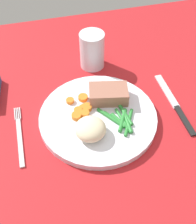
% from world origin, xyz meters
% --- Properties ---
extents(dining_table, '(1.20, 0.90, 0.02)m').
position_xyz_m(dining_table, '(0.00, 0.00, 0.01)').
color(dining_table, red).
rests_on(dining_table, ground).
extents(dinner_plate, '(0.27, 0.27, 0.02)m').
position_xyz_m(dinner_plate, '(0.03, -0.02, 0.03)').
color(dinner_plate, white).
rests_on(dinner_plate, dining_table).
extents(meat_portion, '(0.10, 0.07, 0.03)m').
position_xyz_m(meat_portion, '(0.07, 0.02, 0.05)').
color(meat_portion, '#A86B56').
rests_on(meat_portion, dinner_plate).
extents(mashed_potatoes, '(0.07, 0.07, 0.04)m').
position_xyz_m(mashed_potatoes, '(0.00, -0.07, 0.05)').
color(mashed_potatoes, beige).
rests_on(mashed_potatoes, dinner_plate).
extents(carrot_slices, '(0.05, 0.08, 0.01)m').
position_xyz_m(carrot_slices, '(-0.00, 0.01, 0.04)').
color(carrot_slices, orange).
rests_on(carrot_slices, dinner_plate).
extents(green_beans, '(0.08, 0.10, 0.01)m').
position_xyz_m(green_beans, '(0.08, -0.05, 0.04)').
color(green_beans, '#2D8C38').
rests_on(green_beans, dinner_plate).
extents(fork, '(0.01, 0.17, 0.00)m').
position_xyz_m(fork, '(-0.15, -0.02, 0.02)').
color(fork, silver).
rests_on(fork, dining_table).
extents(knife, '(0.02, 0.21, 0.01)m').
position_xyz_m(knife, '(0.22, -0.02, 0.02)').
color(knife, black).
rests_on(knife, dining_table).
extents(water_glass, '(0.07, 0.07, 0.10)m').
position_xyz_m(water_glass, '(0.06, 0.18, 0.06)').
color(water_glass, silver).
rests_on(water_glass, dining_table).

